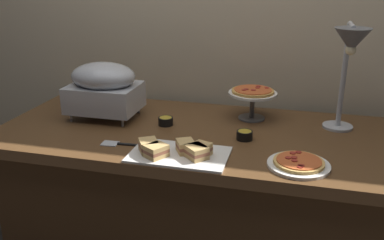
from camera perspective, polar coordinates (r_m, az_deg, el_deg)
The scene contains 10 objects.
back_wall at distance 2.37m, azimuth 3.96°, elevation 12.86°, with size 4.40×0.04×2.40m, color #C6B593.
buffet_table at distance 2.17m, azimuth 0.92°, elevation -10.70°, with size 1.90×0.84×0.76m.
chafing_dish at distance 2.18m, azimuth -11.65°, elevation 4.31°, with size 0.34×0.26×0.28m.
heat_lamp at distance 1.93m, azimuth 20.26°, elevation 8.51°, with size 0.15×0.30×0.50m.
pizza_plate_front at distance 1.70m, azimuth 14.02°, elevation -5.65°, with size 0.24×0.24×0.03m.
pizza_plate_center at distance 2.14m, azimuth 8.08°, elevation 3.30°, with size 0.24×0.24×0.16m.
sandwich_platter at distance 1.73m, azimuth -1.97°, elevation -4.18°, with size 0.40×0.24×0.06m.
sauce_cup_near at distance 1.91m, azimuth 7.01°, elevation -1.98°, with size 0.07×0.07×0.04m.
sauce_cup_far at distance 2.07m, azimuth -3.53°, elevation -0.12°, with size 0.07×0.07×0.04m.
serving_spatula at distance 1.88m, azimuth -9.72°, elevation -3.17°, with size 0.17×0.06×0.01m.
Camera 1 is at (0.44, -1.82, 1.49)m, focal length 40.05 mm.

